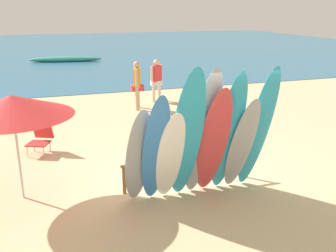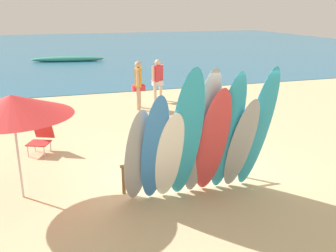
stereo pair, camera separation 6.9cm
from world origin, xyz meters
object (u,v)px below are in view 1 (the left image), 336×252
at_px(surfboard_grey_0, 138,158).
at_px(surfboard_teal_8, 258,131).
at_px(beachgoer_photographing, 156,77).
at_px(surfboard_red_5, 213,143).
at_px(surfboard_grey_7, 241,146).
at_px(beach_chair_red, 41,136).
at_px(surfboard_teal_6, 228,135).
at_px(beachgoer_by_water, 137,82).
at_px(surfboard_teal_3, 187,138).
at_px(beach_umbrella, 12,106).
at_px(surfboard_blue_1, 156,151).
at_px(surfboard_white_2, 170,157).
at_px(surfboard_grey_4, 203,136).
at_px(distant_boat, 65,59).
at_px(surfboard_rack, 186,163).

distance_m(surfboard_grey_0, surfboard_teal_8, 2.30).
bearing_deg(beachgoer_photographing, surfboard_red_5, -131.29).
relative_size(surfboard_grey_7, beach_chair_red, 2.60).
bearing_deg(surfboard_red_5, surfboard_teal_6, -0.33).
xyz_separation_m(surfboard_teal_6, beachgoer_by_water, (-0.05, 7.02, -0.28)).
distance_m(surfboard_teal_3, beach_chair_red, 4.54).
relative_size(surfboard_teal_8, beachgoer_by_water, 1.58).
distance_m(surfboard_grey_7, surfboard_teal_8, 0.42).
relative_size(surfboard_grey_7, beach_umbrella, 1.00).
distance_m(surfboard_teal_6, beach_chair_red, 4.98).
xyz_separation_m(surfboard_blue_1, surfboard_teal_6, (1.39, 0.00, 0.15)).
relative_size(surfboard_red_5, surfboard_grey_7, 1.12).
bearing_deg(surfboard_white_2, beach_umbrella, 156.49).
relative_size(surfboard_grey_4, beach_umbrella, 1.24).
height_order(surfboard_teal_3, beach_umbrella, surfboard_teal_3).
height_order(surfboard_grey_7, beach_chair_red, surfboard_grey_7).
height_order(surfboard_grey_4, beach_umbrella, surfboard_grey_4).
bearing_deg(surfboard_teal_8, beach_umbrella, 163.99).
relative_size(surfboard_white_2, distant_boat, 0.42).
xyz_separation_m(surfboard_rack, surfboard_teal_3, (-0.32, -0.83, 0.86)).
relative_size(surfboard_blue_1, surfboard_grey_7, 1.10).
xyz_separation_m(surfboard_grey_0, beachgoer_by_water, (1.62, 6.88, 0.02)).
xyz_separation_m(surfboard_teal_3, surfboard_grey_4, (0.37, 0.14, -0.04)).
relative_size(surfboard_grey_0, surfboard_grey_4, 0.76).
bearing_deg(surfboard_white_2, surfboard_teal_8, -1.97).
distance_m(surfboard_rack, surfboard_grey_4, 1.07).
xyz_separation_m(surfboard_white_2, surfboard_teal_8, (1.72, -0.06, 0.35)).
relative_size(surfboard_rack, beachgoer_by_water, 1.57).
relative_size(surfboard_white_2, surfboard_teal_3, 0.71).
height_order(surfboard_grey_4, beach_chair_red, surfboard_grey_4).
xyz_separation_m(surfboard_grey_0, beach_chair_red, (-1.71, 3.43, -0.54)).
distance_m(surfboard_grey_7, beachgoer_photographing, 7.92).
distance_m(surfboard_red_5, surfboard_grey_7, 0.60).
height_order(beachgoer_photographing, beach_chair_red, beachgoer_photographing).
xyz_separation_m(surfboard_rack, beachgoer_photographing, (1.46, 7.19, 0.46)).
distance_m(surfboard_grey_7, beach_chair_red, 5.14).
bearing_deg(beach_chair_red, surfboard_teal_8, -18.08).
bearing_deg(beachgoer_photographing, surfboard_rack, -134.04).
xyz_separation_m(beachgoer_photographing, beach_umbrella, (-4.64, -6.75, 0.89)).
relative_size(surfboard_grey_0, surfboard_white_2, 1.01).
bearing_deg(surfboard_teal_8, surfboard_white_2, 177.44).
xyz_separation_m(surfboard_rack, beach_chair_red, (-2.84, 2.84, -0.05)).
relative_size(surfboard_blue_1, distant_boat, 0.49).
bearing_deg(surfboard_white_2, surfboard_grey_7, -0.68).
height_order(beach_chair_red, distant_boat, beach_chair_red).
xyz_separation_m(surfboard_red_5, beachgoer_by_water, (0.24, 7.00, -0.14)).
relative_size(surfboard_grey_0, surfboard_grey_7, 0.94).
relative_size(surfboard_blue_1, surfboard_grey_4, 0.88).
height_order(surfboard_grey_7, distant_boat, surfboard_grey_7).
xyz_separation_m(surfboard_red_5, beachgoer_photographing, (1.21, 7.90, -0.20)).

